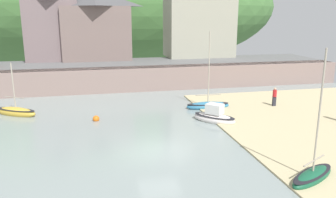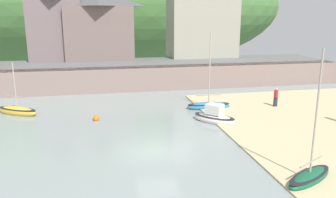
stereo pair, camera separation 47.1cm
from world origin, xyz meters
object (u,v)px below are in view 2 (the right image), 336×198
at_px(person_near_water, 276,96).
at_px(sailboat_white_hull, 310,176).
at_px(waterfront_building_right, 202,14).
at_px(sailboat_nearest_shore, 214,117).
at_px(mooring_buoy, 96,118).
at_px(dinghy_open_wooden, 17,111).
at_px(waterfront_building_left, 55,20).
at_px(waterfront_building_centre, 99,24).
at_px(sailboat_blue_trim, 209,105).

bearing_deg(person_near_water, sailboat_white_hull, -111.83).
xyz_separation_m(waterfront_building_right, person_near_water, (1.37, -17.72, -6.93)).
distance_m(sailboat_nearest_shore, sailboat_white_hull, 9.98).
height_order(sailboat_nearest_shore, mooring_buoy, sailboat_nearest_shore).
relative_size(sailboat_nearest_shore, sailboat_white_hull, 0.51).
xyz_separation_m(dinghy_open_wooden, mooring_buoy, (6.22, -2.96, -0.12)).
bearing_deg(mooring_buoy, waterfront_building_right, 53.16).
height_order(waterfront_building_left, waterfront_building_centre, waterfront_building_left).
relative_size(waterfront_building_right, sailboat_nearest_shore, 3.26).
bearing_deg(sailboat_white_hull, sailboat_nearest_shore, 69.45).
height_order(sailboat_white_hull, person_near_water, sailboat_white_hull).
height_order(sailboat_nearest_shore, dinghy_open_wooden, dinghy_open_wooden).
xyz_separation_m(sailboat_nearest_shore, sailboat_white_hull, (1.41, -9.88, -0.10)).
distance_m(waterfront_building_left, dinghy_open_wooden, 17.04).
relative_size(waterfront_building_left, sailboat_white_hull, 1.43).
bearing_deg(person_near_water, waterfront_building_centre, 129.45).
bearing_deg(mooring_buoy, waterfront_building_centre, 88.10).
distance_m(waterfront_building_left, sailboat_white_hull, 34.48).
bearing_deg(sailboat_nearest_shore, waterfront_building_centre, 157.87).
bearing_deg(sailboat_nearest_shore, waterfront_building_right, 122.46).
bearing_deg(waterfront_building_centre, sailboat_blue_trim, -62.40).
bearing_deg(waterfront_building_right, person_near_water, -85.58).
bearing_deg(sailboat_nearest_shore, dinghy_open_wooden, -152.43).
bearing_deg(waterfront_building_centre, person_near_water, -50.55).
height_order(waterfront_building_left, waterfront_building_right, waterfront_building_right).
xyz_separation_m(sailboat_blue_trim, sailboat_white_hull, (0.64, -13.59, -0.00)).
height_order(sailboat_blue_trim, dinghy_open_wooden, sailboat_blue_trim).
xyz_separation_m(waterfront_building_left, sailboat_blue_trim, (13.94, -16.88, -6.91)).
bearing_deg(sailboat_white_hull, person_near_water, 39.50).
bearing_deg(waterfront_building_left, waterfront_building_right, 0.00).
bearing_deg(waterfront_building_right, mooring_buoy, -126.84).
bearing_deg(waterfront_building_right, sailboat_white_hull, -97.00).
distance_m(sailboat_blue_trim, person_near_water, 5.85).
xyz_separation_m(sailboat_blue_trim, mooring_buoy, (-9.44, -1.56, -0.12)).
bearing_deg(dinghy_open_wooden, sailboat_blue_trim, 26.60).
bearing_deg(mooring_buoy, sailboat_nearest_shore, -13.93).
height_order(waterfront_building_left, sailboat_blue_trim, waterfront_building_left).
bearing_deg(waterfront_building_right, sailboat_nearest_shore, -104.05).
height_order(waterfront_building_centre, sailboat_blue_trim, waterfront_building_centre).
distance_m(dinghy_open_wooden, person_near_water, 21.54).
relative_size(waterfront_building_centre, sailboat_blue_trim, 1.26).
bearing_deg(waterfront_building_left, dinghy_open_wooden, -96.33).
distance_m(waterfront_building_centre, dinghy_open_wooden, 18.09).
relative_size(waterfront_building_right, dinghy_open_wooden, 2.48).
bearing_deg(sailboat_blue_trim, dinghy_open_wooden, 177.60).
distance_m(sailboat_white_hull, person_near_water, 13.76).
height_order(sailboat_nearest_shore, sailboat_blue_trim, sailboat_blue_trim).
bearing_deg(waterfront_building_centre, sailboat_white_hull, -72.74).
bearing_deg(mooring_buoy, person_near_water, 2.74).
bearing_deg(waterfront_building_centre, waterfront_building_right, 0.00).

